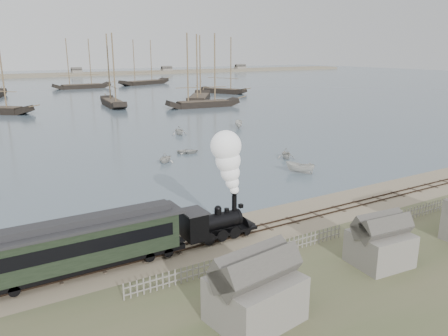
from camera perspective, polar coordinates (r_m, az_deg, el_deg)
ground at (r=42.12m, az=5.09°, el=-6.50°), size 600.00×600.00×0.00m
harbor_water at (r=203.43m, az=-24.67°, el=9.48°), size 600.00×336.00×0.06m
rail_track at (r=40.63m, az=6.76°, el=-7.33°), size 120.00×1.80×0.16m
picket_fence_west at (r=33.50m, az=3.05°, el=-12.45°), size 19.00×0.10×1.20m
picket_fence_east at (r=45.77m, az=23.69°, el=-5.98°), size 15.00×0.10×1.20m
shed_left at (r=27.55m, az=4.02°, el=-19.16°), size 5.00×4.00×4.10m
shed_mid at (r=35.48m, az=19.51°, el=-11.71°), size 4.00×3.50×3.60m
far_spit at (r=282.89m, az=-26.68°, el=10.48°), size 500.00×20.00×1.80m
locomotive at (r=36.42m, az=0.43°, el=-3.11°), size 7.09×2.65×8.84m
passenger_coach at (r=32.87m, az=-18.17°, el=-9.34°), size 15.09×2.91×3.67m
beached_dinghy at (r=36.57m, az=-17.33°, el=-9.99°), size 3.70×4.45×0.79m
rowboat_1 at (r=62.19m, az=-7.66°, el=1.35°), size 3.48×3.61×1.46m
rowboat_2 at (r=57.18m, az=9.89°, el=0.03°), size 3.85×3.43×1.46m
rowboat_3 at (r=67.56m, az=-4.76°, el=2.21°), size 3.53×4.01×0.69m
rowboat_4 at (r=64.59m, az=8.12°, el=1.91°), size 3.82×3.64×1.57m
rowboat_5 at (r=89.36m, az=1.91°, el=5.71°), size 4.07×3.35×1.51m
rowboat_7 at (r=82.58m, az=-5.88°, el=4.93°), size 3.30×2.86×1.72m
schooner_3 at (r=127.92m, az=-14.56°, el=12.28°), size 6.39×19.70×20.00m
schooner_4 at (r=122.03m, az=-2.79°, el=12.62°), size 21.10×7.12×20.00m
schooner_5 at (r=161.54m, az=-0.07°, el=13.26°), size 11.90×17.72×20.00m
schooner_8 at (r=191.48m, az=-18.28°, el=12.83°), size 23.22×6.05×20.00m
schooner_9 at (r=207.32m, az=-10.46°, el=13.45°), size 26.59×14.39×20.00m
schooner_10 at (r=136.15m, az=-3.31°, el=12.88°), size 19.33×25.21×20.00m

